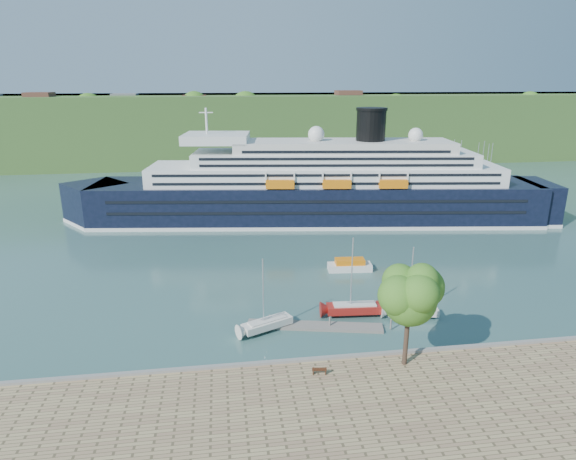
# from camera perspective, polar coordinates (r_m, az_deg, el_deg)

# --- Properties ---
(ground) EXTENTS (400.00, 400.00, 0.00)m
(ground) POSITION_cam_1_polar(r_m,az_deg,el_deg) (54.14, 6.30, -15.62)
(ground) COLOR #294A48
(ground) RESTS_ON ground
(far_hillside) EXTENTS (400.00, 50.00, 24.00)m
(far_hillside) POSITION_cam_1_polar(r_m,az_deg,el_deg) (190.02, -4.52, 12.10)
(far_hillside) COLOR #395A24
(far_hillside) RESTS_ON ground
(quay_coping) EXTENTS (220.00, 0.50, 0.30)m
(quay_coping) POSITION_cam_1_polar(r_m,az_deg,el_deg) (53.36, 6.39, -14.70)
(quay_coping) COLOR slate
(quay_coping) RESTS_ON promenade
(cruise_ship) EXTENTS (108.15, 28.98, 24.04)m
(cruise_ship) POSITION_cam_1_polar(r_m,az_deg,el_deg) (102.37, 3.30, 7.60)
(cruise_ship) COLOR black
(cruise_ship) RESTS_ON ground
(park_bench) EXTENTS (1.59, 0.83, 0.97)m
(park_bench) POSITION_cam_1_polar(r_m,az_deg,el_deg) (50.55, 3.73, -16.18)
(park_bench) COLOR #482714
(park_bench) RESTS_ON promenade
(promenade_tree) EXTENTS (7.31, 7.31, 12.10)m
(promenade_tree) POSITION_cam_1_polar(r_m,az_deg,el_deg) (50.68, 14.09, -9.35)
(promenade_tree) COLOR #34631A
(promenade_tree) RESTS_ON promenade
(floating_pontoon) EXTENTS (16.84, 5.57, 0.37)m
(floating_pontoon) POSITION_cam_1_polar(r_m,az_deg,el_deg) (60.92, 3.17, -11.29)
(floating_pontoon) COLOR gray
(floating_pontoon) RESTS_ON ground
(sailboat_white_near) EXTENTS (7.19, 4.68, 9.06)m
(sailboat_white_near) POSITION_cam_1_polar(r_m,az_deg,el_deg) (58.21, -2.52, -7.92)
(sailboat_white_near) COLOR silver
(sailboat_white_near) RESTS_ON ground
(sailboat_red) EXTENTS (8.05, 2.73, 10.23)m
(sailboat_red) POSITION_cam_1_polar(r_m,az_deg,el_deg) (62.07, 8.03, -5.82)
(sailboat_red) COLOR maroon
(sailboat_red) RESTS_ON ground
(sailboat_white_far) EXTENTS (7.36, 3.06, 9.22)m
(sailboat_white_far) POSITION_cam_1_polar(r_m,az_deg,el_deg) (63.27, 14.77, -6.28)
(sailboat_white_far) COLOR silver
(sailboat_white_far) RESTS_ON ground
(tender_launch) EXTENTS (7.23, 2.96, 1.95)m
(tender_launch) POSITION_cam_1_polar(r_m,az_deg,el_deg) (78.11, 7.33, -4.09)
(tender_launch) COLOR orange
(tender_launch) RESTS_ON ground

